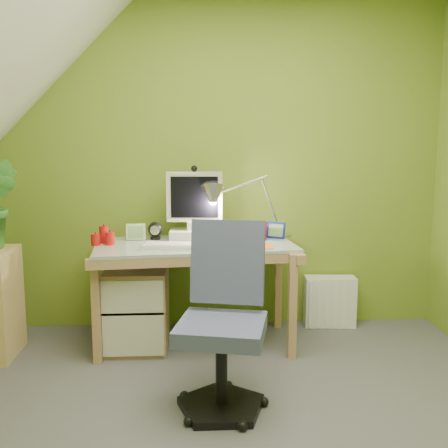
{
  "coord_description": "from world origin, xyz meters",
  "views": [
    {
      "loc": [
        -0.18,
        -2.19,
        1.35
      ],
      "look_at": [
        0.0,
        1.0,
        0.85
      ],
      "focal_mm": 42.0,
      "sensor_mm": 36.0,
      "label": 1
    }
  ],
  "objects": [
    {
      "name": "speaker_right",
      "position": [
        0.09,
        1.36,
        0.75
      ],
      "size": [
        0.11,
        0.11,
        0.11
      ],
      "primitive_type": null,
      "rotation": [
        0.0,
        0.0,
        -0.2
      ],
      "color": "black",
      "rests_on": "desk"
    },
    {
      "name": "amber_tumbler",
      "position": [
        -0.0,
        1.12,
        0.74
      ],
      "size": [
        0.09,
        0.09,
        0.09
      ],
      "primitive_type": "cylinder",
      "rotation": [
        0.0,
        0.0,
        0.25
      ],
      "color": "#9B3616",
      "rests_on": "desk"
    },
    {
      "name": "desk_lamp",
      "position": [
        0.27,
        1.38,
        1.0
      ],
      "size": [
        0.6,
        0.3,
        0.63
      ],
      "primitive_type": null,
      "rotation": [
        0.0,
        0.0,
        0.08
      ],
      "color": "#BABABF",
      "rests_on": "desk"
    },
    {
      "name": "task_chair",
      "position": [
        -0.05,
        0.3,
        0.44
      ],
      "size": [
        0.57,
        0.57,
        0.87
      ],
      "primitive_type": null,
      "rotation": [
        0.0,
        0.0,
        -0.22
      ],
      "color": "#464D73",
      "rests_on": "floor"
    },
    {
      "name": "wall_back",
      "position": [
        0.0,
        1.6,
        1.2
      ],
      "size": [
        3.2,
        0.01,
        2.4
      ],
      "primitive_type": "cube",
      "color": "olive",
      "rests_on": "floor"
    },
    {
      "name": "mousepad",
      "position": [
        0.2,
        1.06,
        0.69
      ],
      "size": [
        0.23,
        0.17,
        0.01
      ],
      "primitive_type": "cube",
      "rotation": [
        0.0,
        0.0,
        -0.04
      ],
      "color": "orange",
      "rests_on": "desk"
    },
    {
      "name": "wall_front",
      "position": [
        0.0,
        -1.6,
        1.2
      ],
      "size": [
        3.2,
        0.01,
        2.4
      ],
      "primitive_type": "cube",
      "color": "olive",
      "rests_on": "floor"
    },
    {
      "name": "photo_frame_blue",
      "position": [
        0.38,
        1.36,
        0.75
      ],
      "size": [
        0.13,
        0.08,
        0.11
      ],
      "primitive_type": "cube",
      "rotation": [
        0.0,
        0.0,
        -0.49
      ],
      "color": "navy",
      "rests_on": "desk"
    },
    {
      "name": "photo_frame_green",
      "position": [
        -0.58,
        1.34,
        0.75
      ],
      "size": [
        0.13,
        0.03,
        0.11
      ],
      "primitive_type": "cube",
      "rotation": [
        0.0,
        0.0,
        0.08
      ],
      "color": "#AFD08F",
      "rests_on": "desk"
    },
    {
      "name": "photo_frame_red",
      "position": [
        0.24,
        1.32,
        0.75
      ],
      "size": [
        0.14,
        0.09,
        0.13
      ],
      "primitive_type": "cube",
      "rotation": [
        0.0,
        0.0,
        -0.52
      ],
      "color": "#A81212",
      "rests_on": "desk"
    },
    {
      "name": "keyboard",
      "position": [
        -0.26,
        1.06,
        0.7
      ],
      "size": [
        0.5,
        0.21,
        0.02
      ],
      "primitive_type": "cube",
      "rotation": [
        0.0,
        0.0,
        -0.12
      ],
      "color": "white",
      "rests_on": "desk"
    },
    {
      "name": "candle_cluster",
      "position": [
        -0.78,
        1.21,
        0.75
      ],
      "size": [
        0.18,
        0.16,
        0.11
      ],
      "primitive_type": null,
      "rotation": [
        0.0,
        0.0,
        -0.23
      ],
      "color": "red",
      "rests_on": "desk"
    },
    {
      "name": "monitor",
      "position": [
        -0.18,
        1.38,
        0.97
      ],
      "size": [
        0.42,
        0.25,
        0.56
      ],
      "primitive_type": null,
      "rotation": [
        0.0,
        0.0,
        -0.04
      ],
      "color": "#BBB7A8",
      "rests_on": "desk"
    },
    {
      "name": "desk",
      "position": [
        -0.18,
        1.2,
        0.35
      ],
      "size": [
        1.35,
        0.77,
        0.69
      ],
      "primitive_type": null,
      "rotation": [
        0.0,
        0.0,
        0.1
      ],
      "color": "tan",
      "rests_on": "floor"
    },
    {
      "name": "floor",
      "position": [
        0.0,
        0.0,
        -0.01
      ],
      "size": [
        3.2,
        3.2,
        0.01
      ],
      "primitive_type": "cube",
      "color": "#525257",
      "rests_on": "ground"
    },
    {
      "name": "mouse",
      "position": [
        0.2,
        1.06,
        0.71
      ],
      "size": [
        0.12,
        0.09,
        0.04
      ],
      "primitive_type": "ellipsoid",
      "rotation": [
        0.0,
        0.0,
        0.22
      ],
      "color": "white",
      "rests_on": "mousepad"
    },
    {
      "name": "speaker_left",
      "position": [
        -0.45,
        1.36,
        0.75
      ],
      "size": [
        0.11,
        0.11,
        0.12
      ],
      "primitive_type": null,
      "rotation": [
        0.0,
        0.0,
        -0.11
      ],
      "color": "black",
      "rests_on": "desk"
    },
    {
      "name": "radiator",
      "position": [
        0.81,
        1.5,
        0.18
      ],
      "size": [
        0.38,
        0.17,
        0.37
      ],
      "primitive_type": "cube",
      "rotation": [
        0.0,
        0.0,
        -0.06
      ],
      "color": "silver",
      "rests_on": "floor"
    }
  ]
}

